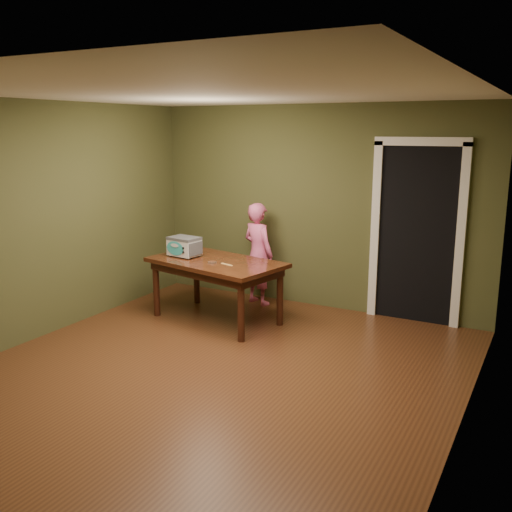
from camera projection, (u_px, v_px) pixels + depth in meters
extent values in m
plane|color=#542F18|center=(213.00, 373.00, 5.46)|extent=(5.00, 5.00, 0.00)
cube|color=#454826|center=(316.00, 208.00, 7.32)|extent=(4.50, 0.02, 2.60)
cube|color=#454826|center=(37.00, 222.00, 6.22)|extent=(0.02, 5.00, 2.60)
cube|color=#454826|center=(471.00, 269.00, 4.13)|extent=(0.02, 5.00, 2.60)
cube|color=white|center=(208.00, 92.00, 4.89)|extent=(4.50, 5.00, 0.02)
cube|color=black|center=(423.00, 232.00, 7.03)|extent=(0.90, 0.60, 2.10)
cube|color=black|center=(417.00, 236.00, 6.76)|extent=(0.90, 0.02, 2.10)
cube|color=white|center=(375.00, 232.00, 6.98)|extent=(0.10, 0.06, 2.20)
cube|color=white|center=(460.00, 240.00, 6.52)|extent=(0.10, 0.06, 2.20)
cube|color=white|center=(422.00, 141.00, 6.51)|extent=(1.10, 0.06, 0.10)
cube|color=#33160B|center=(216.00, 262.00, 6.83)|extent=(1.74, 1.19, 0.05)
cube|color=black|center=(216.00, 269.00, 6.85)|extent=(1.60, 1.05, 0.10)
cylinder|color=black|center=(156.00, 288.00, 7.08)|extent=(0.08, 0.08, 0.70)
cylinder|color=black|center=(197.00, 277.00, 7.61)|extent=(0.08, 0.08, 0.70)
cylinder|color=black|center=(241.00, 311.00, 6.21)|extent=(0.08, 0.08, 0.70)
cylinder|color=black|center=(280.00, 297.00, 6.74)|extent=(0.08, 0.08, 0.70)
cylinder|color=#4C4F54|center=(170.00, 255.00, 7.05)|extent=(0.02, 0.02, 0.02)
cylinder|color=#4C4F54|center=(181.00, 253.00, 7.21)|extent=(0.02, 0.02, 0.02)
cylinder|color=#4C4F54|center=(188.00, 259.00, 6.88)|extent=(0.02, 0.02, 0.02)
cylinder|color=#4C4F54|center=(199.00, 256.00, 7.04)|extent=(0.02, 0.02, 0.02)
cube|color=silver|center=(184.00, 247.00, 7.02)|extent=(0.39, 0.30, 0.20)
cube|color=#4C4F54|center=(184.00, 238.00, 7.00)|extent=(0.40, 0.31, 0.03)
cube|color=#4C4F54|center=(173.00, 245.00, 7.13)|extent=(0.05, 0.23, 0.16)
cube|color=#4C4F54|center=(196.00, 249.00, 6.91)|extent=(0.05, 0.23, 0.16)
ellipsoid|color=#32ACAF|center=(175.00, 248.00, 6.93)|extent=(0.27, 0.05, 0.17)
cylinder|color=black|center=(183.00, 248.00, 6.85)|extent=(0.03, 0.02, 0.02)
cylinder|color=black|center=(183.00, 252.00, 6.86)|extent=(0.02, 0.02, 0.02)
cylinder|color=silver|center=(212.00, 262.00, 6.68)|extent=(0.10, 0.10, 0.02)
cylinder|color=#522E1B|center=(212.00, 262.00, 6.68)|extent=(0.09, 0.09, 0.01)
cube|color=#DEB160|center=(227.00, 264.00, 6.60)|extent=(0.18, 0.07, 0.01)
imported|color=pink|center=(258.00, 254.00, 7.52)|extent=(0.57, 0.47, 1.35)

